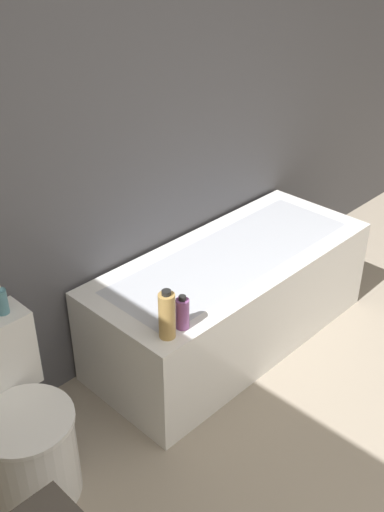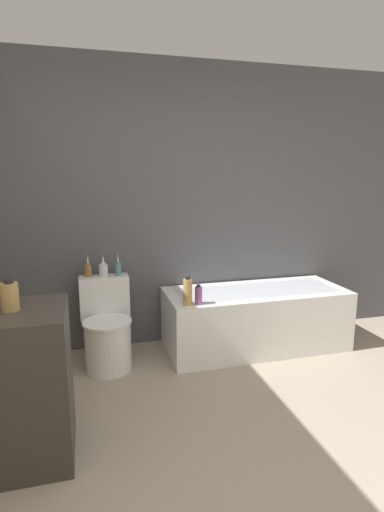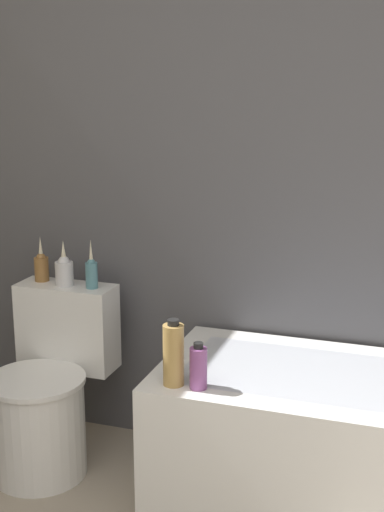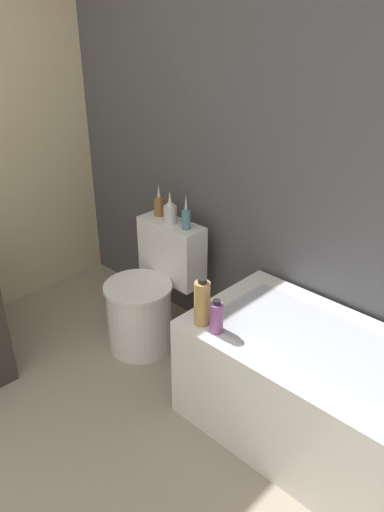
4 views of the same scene
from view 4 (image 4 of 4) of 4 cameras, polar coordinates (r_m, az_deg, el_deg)
name	(u,v)px [view 4 (image 4 of 4)]	position (r m, az deg, el deg)	size (l,w,h in m)	color
wall_back_tiled	(295,138)	(2.49, 11.66, 13.08)	(6.40, 0.06, 2.60)	#4C4C51
bathtub	(361,418)	(2.39, 18.76, -17.08)	(1.66, 0.68, 0.55)	white
toilet	(149,296)	(2.99, -4.90, -4.56)	(0.42, 0.56, 0.73)	white
vase_gold	(159,205)	(2.98, -3.78, 5.86)	(0.06, 0.06, 0.20)	olive
vase_silver	(170,212)	(2.88, -2.52, 5.07)	(0.08, 0.08, 0.20)	silver
vase_bronze	(186,217)	(2.80, -0.69, 4.43)	(0.05, 0.05, 0.21)	teal
shampoo_bottle_tall	(203,303)	(2.27, 1.24, -5.39)	(0.07, 0.07, 0.24)	tan
shampoo_bottle_short	(217,317)	(2.24, 2.83, -7.00)	(0.06, 0.06, 0.17)	#8C4C8C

